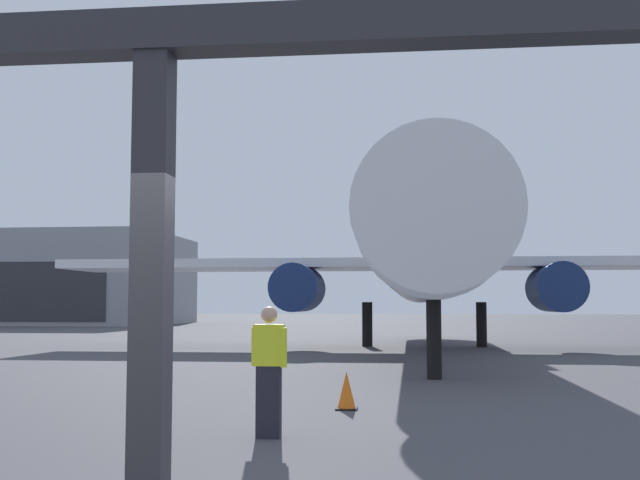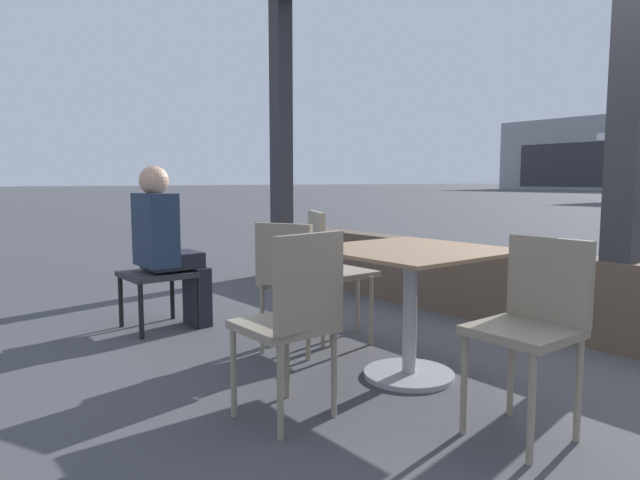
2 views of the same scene
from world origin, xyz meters
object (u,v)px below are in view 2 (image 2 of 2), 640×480
Objects in this scene: cafe_chair_aisle_left at (295,311)px; lounge_bench at (157,279)px; cafe_chair_aisle_right at (330,263)px; dining_table at (410,293)px; distant_hangar at (612,156)px; seated_passenger at (166,241)px; cafe_chair_window_left at (291,275)px; cafe_chair_window_right at (534,315)px.

lounge_bench is (-2.02, 0.16, -0.15)m from cafe_chair_aisle_left.
cafe_chair_aisle_right is (-0.95, 0.99, 0.02)m from cafe_chair_aisle_left.
dining_table is 0.87m from cafe_chair_aisle_left.
distant_hangar reaches higher than cafe_chair_aisle_right.
cafe_chair_aisle_left is 2.03m from lounge_bench.
cafe_chair_aisle_right is at bearing 172.20° from dining_table.
seated_passenger is at bearing 73.31° from lounge_bench.
cafe_chair_aisle_right reaches higher than dining_table.
cafe_chair_window_left reaches higher than lounge_bench.
cafe_chair_window_right is at bearing 45.19° from cafe_chair_aisle_left.
cafe_chair_window_right is (0.83, -0.11, 0.05)m from dining_table.
lounge_bench is (-2.77, -0.60, -0.16)m from cafe_chair_window_right.
seated_passenger reaches higher than cafe_chair_aisle_left.
cafe_chair_aisle_right is (-1.70, 0.23, 0.01)m from cafe_chair_window_right.
distant_hangar reaches higher than seated_passenger.
cafe_chair_aisle_right is at bearing 100.26° from cafe_chair_window_left.
distant_hangar is at bearing 114.07° from cafe_chair_window_right.
cafe_chair_window_left is at bearing 18.61° from seated_passenger.
cafe_chair_aisle_left is at bearing -84.55° from dining_table.
seated_passenger is (-1.91, -0.64, 0.18)m from dining_table.
cafe_chair_aisle_left is 1.37m from cafe_chair_aisle_right.
seated_passenger reaches higher than cafe_chair_window_right.
seated_passenger is (-2.75, -0.53, 0.13)m from cafe_chair_window_right.
cafe_chair_aisle_left is 0.72× the size of seated_passenger.
lounge_bench is at bearing 175.51° from cafe_chair_aisle_left.
cafe_chair_window_right is at bearing -7.81° from cafe_chair_aisle_right.
distant_hangar reaches higher than cafe_chair_window_right.
seated_passenger is at bearing 173.50° from cafe_chair_aisle_left.
cafe_chair_aisle_right is 74.45m from distant_hangar.
seated_passenger is (-1.05, -0.76, 0.12)m from cafe_chair_aisle_right.
distant_hangar is (-29.00, 68.48, 3.56)m from cafe_chair_aisle_right.
cafe_chair_aisle_left is (0.08, -0.87, 0.04)m from dining_table.
dining_table is 2.06m from lounge_bench.
cafe_chair_window_left is 1.63m from cafe_chair_window_right.
distant_hangar is at bearing 113.32° from cafe_chair_aisle_left.
cafe_chair_window_left is 1.80× the size of lounge_bench.
cafe_chair_aisle_left is at bearing -46.18° from cafe_chair_aisle_right.
cafe_chair_window_left is 0.39m from cafe_chair_aisle_right.
cafe_chair_window_right is 0.96× the size of cafe_chair_aisle_right.
distant_hangar is at bearing 113.53° from dining_table.
cafe_chair_aisle_left is at bearing -34.56° from cafe_chair_window_left.
cafe_chair_aisle_left is at bearing -4.49° from lounge_bench.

